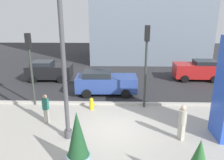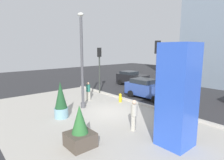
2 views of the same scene
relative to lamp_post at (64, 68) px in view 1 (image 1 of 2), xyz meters
name	(u,v)px [view 1 (image 1 of 2)]	position (x,y,z in m)	size (l,w,h in m)	color
ground_plane	(115,99)	(2.13, 4.88, -3.43)	(60.00, 60.00, 0.00)	#2D2D30
plaza_pavement	(112,152)	(2.13, -1.12, -3.43)	(18.00, 10.00, 0.02)	#ADA89E
curb_strip	(114,103)	(2.13, 4.00, -3.35)	(18.00, 0.24, 0.16)	#B7B2A8
lamp_post	(64,68)	(0.00, 0.00, 0.00)	(0.44, 0.44, 7.03)	#4C4C51
potted_plant_near_right	(78,144)	(0.90, -2.22, -2.30)	(0.90, 0.90, 2.41)	#7AA8B7
fire_hydrant	(92,104)	(0.73, 3.23, -3.06)	(0.36, 0.26, 0.75)	gold
traffic_light_far_side	(30,58)	(-3.04, 3.87, -0.35)	(0.28, 0.42, 4.57)	#333833
traffic_light_corner	(146,54)	(4.01, 3.70, -0.07)	(0.28, 0.42, 5.04)	#333833
car_curb_west	(105,82)	(1.44, 6.03, -2.56)	(4.43, 2.14, 1.72)	#2D4793
car_curb_east	(198,70)	(9.42, 9.76, -2.52)	(4.07, 2.15, 1.77)	red
car_far_lane	(49,70)	(-3.73, 9.34, -2.56)	(3.88, 2.18, 1.69)	black
pedestrian_crossing	(46,107)	(-1.50, 1.47, -2.54)	(0.37, 0.37, 1.61)	#B2AD9E
pedestrian_on_sidewalk	(182,121)	(5.32, -0.02, -2.46)	(0.48, 0.48, 1.74)	#B2AD9E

